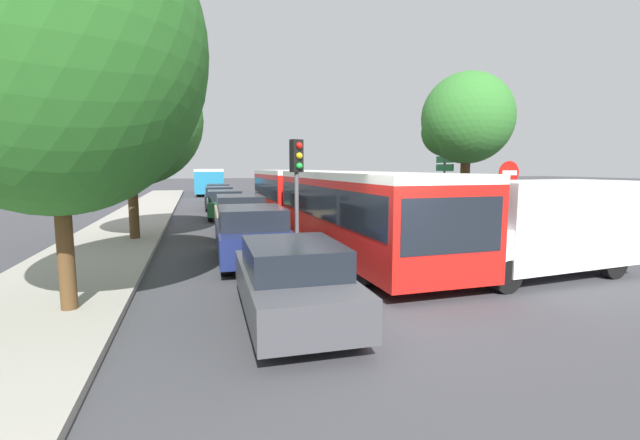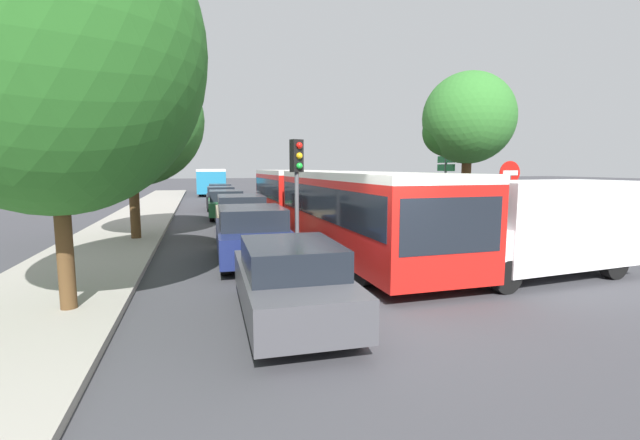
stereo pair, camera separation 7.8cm
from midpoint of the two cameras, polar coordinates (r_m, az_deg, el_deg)
name	(u,v)px [view 2 (the right image)]	position (r m, az deg, el deg)	size (l,w,h in m)	color
ground_plane	(372,313)	(8.03, 7.23, -12.17)	(200.00, 200.00, 0.00)	#3D3D42
kerb_strip_left	(145,213)	(26.05, -22.21, 0.86)	(3.20, 47.57, 0.14)	#9E998E
articulated_bus	(323,199)	(16.05, 0.53, 2.78)	(2.82, 16.86, 2.50)	red
city_bus_rear	(213,179)	(44.58, -14.09, 5.27)	(3.08, 11.53, 2.46)	teal
queued_car_graphite	(291,280)	(7.45, -3.62, -8.05)	(1.76, 3.98, 1.37)	#47474C
queued_car_navy	(252,234)	(12.10, -8.92, -1.84)	(1.98, 4.48, 1.54)	navy
queued_car_tan	(241,214)	(17.18, -10.36, 0.74)	(1.98, 4.48, 1.54)	tan
queued_car_green	(226,204)	(22.79, -12.33, 2.10)	(1.86, 4.22, 1.45)	#236638
queued_car_black	(221,198)	(27.70, -13.01, 2.91)	(1.84, 4.16, 1.43)	black
queued_car_silver	(220,193)	(32.79, -13.12, 3.49)	(1.80, 4.09, 1.41)	#B7BABF
white_van	(541,226)	(11.60, 27.56, -0.66)	(5.15, 2.39, 2.31)	white
traffic_light	(297,172)	(12.02, -2.89, 6.39)	(0.38, 0.40, 3.40)	#56595E
no_entry_sign	(509,193)	(13.93, 24.00, 3.32)	(0.70, 0.08, 2.82)	#56595E
direction_sign_post	(446,169)	(18.49, 16.54, 6.55)	(0.17, 1.40, 3.60)	#56595E
tree_left_near	(53,57)	(8.87, -31.78, 17.98)	(5.08, 5.08, 7.42)	#51381E
tree_left_mid	(128,123)	(16.44, -24.08, 11.78)	(4.97, 4.97, 6.61)	#51381E
tree_right_near	(465,121)	(16.95, 18.94, 12.37)	(3.32, 3.32, 6.09)	#51381E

